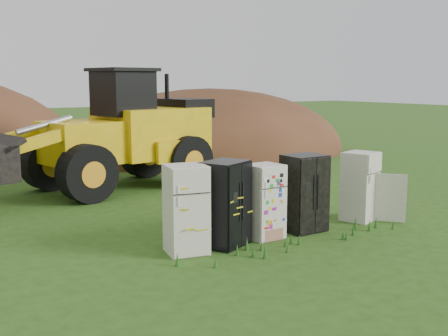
% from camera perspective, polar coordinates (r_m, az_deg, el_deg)
% --- Properties ---
extents(ground, '(120.00, 120.00, 0.00)m').
position_cam_1_polar(ground, '(12.48, 6.23, -6.63)').
color(ground, '#2A4913').
rests_on(ground, ground).
extents(fridge_leftmost, '(0.90, 0.87, 1.72)m').
position_cam_1_polar(fridge_leftmost, '(10.90, -3.87, -4.20)').
color(fridge_leftmost, white).
rests_on(fridge_leftmost, ground).
extents(fridge_black_side, '(1.12, 1.02, 1.73)m').
position_cam_1_polar(fridge_black_side, '(11.33, 0.08, -3.65)').
color(fridge_black_side, black).
rests_on(fridge_black_side, ground).
extents(fridge_sticker, '(0.73, 0.67, 1.58)m').
position_cam_1_polar(fridge_sticker, '(11.93, 4.08, -3.40)').
color(fridge_sticker, white).
rests_on(fridge_sticker, ground).
extents(fridge_dark_mid, '(0.88, 0.72, 1.71)m').
position_cam_1_polar(fridge_dark_mid, '(12.58, 8.13, -2.54)').
color(fridge_dark_mid, black).
rests_on(fridge_dark_mid, ground).
extents(fridge_open_door, '(0.92, 0.88, 1.65)m').
position_cam_1_polar(fridge_open_door, '(13.80, 13.63, -1.82)').
color(fridge_open_door, white).
rests_on(fridge_open_door, ground).
extents(wheel_loader, '(8.06, 4.30, 3.70)m').
position_cam_1_polar(wheel_loader, '(17.24, -12.74, 3.76)').
color(wheel_loader, yellow).
rests_on(wheel_loader, ground).
extents(dirt_mound_right, '(13.83, 10.14, 5.95)m').
position_cam_1_polar(dirt_mound_right, '(25.99, -1.48, 1.53)').
color(dirt_mound_right, '#3F2514').
rests_on(dirt_mound_right, ground).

